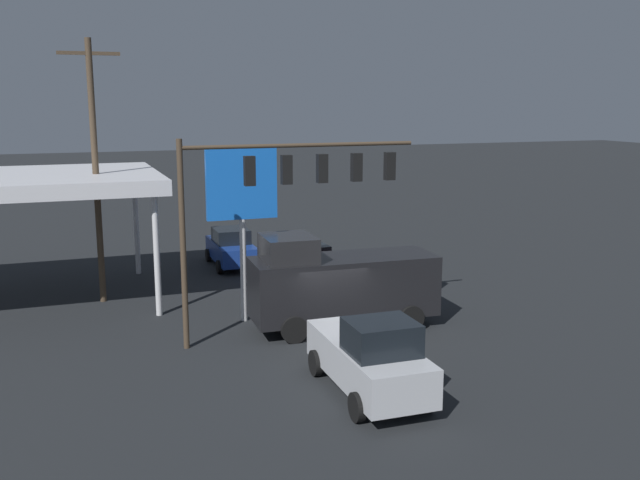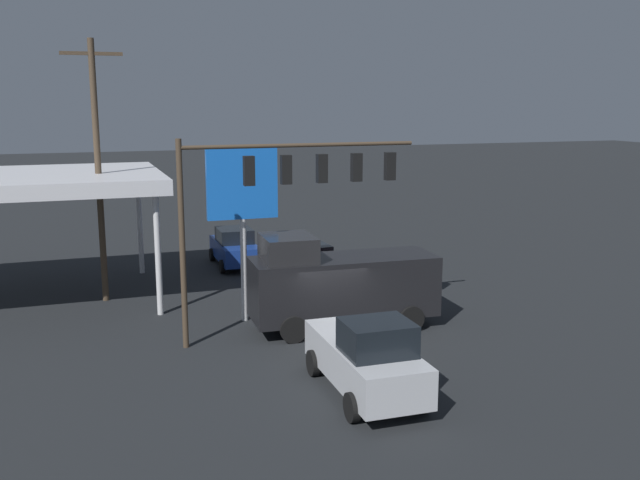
{
  "view_description": "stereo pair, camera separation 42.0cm",
  "coord_description": "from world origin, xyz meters",
  "views": [
    {
      "loc": [
        8.8,
        21.82,
        8.3
      ],
      "look_at": [
        0.0,
        -2.0,
        3.3
      ],
      "focal_mm": 40.0,
      "sensor_mm": 36.0,
      "label": 1
    },
    {
      "loc": [
        8.41,
        21.96,
        8.3
      ],
      "look_at": [
        0.0,
        -2.0,
        3.3
      ],
      "focal_mm": 40.0,
      "sensor_mm": 36.0,
      "label": 2
    }
  ],
  "objects": [
    {
      "name": "gas_station_canopy",
      "position": [
        10.52,
        -9.26,
        5.01
      ],
      "size": [
        11.43,
        8.53,
        5.36
      ],
      "color": "silver",
      "rests_on": "ground"
    },
    {
      "name": "delivery_truck",
      "position": [
        -0.63,
        -1.69,
        1.69
      ],
      "size": [
        6.91,
        2.85,
        3.58
      ],
      "rotation": [
        0.0,
        0.0,
        -0.05
      ],
      "color": "black",
      "rests_on": "ground"
    },
    {
      "name": "price_sign",
      "position": [
        2.44,
        -3.77,
        4.94
      ],
      "size": [
        2.66,
        0.27,
        6.62
      ],
      "color": "silver",
      "rests_on": "ground"
    },
    {
      "name": "utility_pole",
      "position": [
        7.34,
        -8.42,
        5.65
      ],
      "size": [
        2.4,
        0.26,
        10.71
      ],
      "color": "#473828",
      "rests_on": "ground"
    },
    {
      "name": "ground_plane",
      "position": [
        0.0,
        0.0,
        0.0
      ],
      "size": [
        200.0,
        200.0,
        0.0
      ],
      "primitive_type": "plane",
      "color": "black"
    },
    {
      "name": "hatchback_crossing",
      "position": [
        -1.51,
        -7.35,
        0.95
      ],
      "size": [
        2.07,
        3.86,
        1.97
      ],
      "rotation": [
        0.0,
        0.0,
        1.61
      ],
      "color": "maroon",
      "rests_on": "ground"
    },
    {
      "name": "traffic_signal_assembly",
      "position": [
        1.5,
        -1.46,
        5.46
      ],
      "size": [
        8.45,
        0.43,
        7.08
      ],
      "color": "#473828",
      "rests_on": "ground"
    },
    {
      "name": "sedan_waiting",
      "position": [
        0.77,
        -12.95,
        0.95
      ],
      "size": [
        2.11,
        4.43,
        1.93
      ],
      "rotation": [
        0.0,
        0.0,
        1.56
      ],
      "color": "navy",
      "rests_on": "ground"
    },
    {
      "name": "pickup_parked",
      "position": [
        0.79,
        4.28,
        1.11
      ],
      "size": [
        2.35,
        5.24,
        2.4
      ],
      "rotation": [
        0.0,
        0.0,
        1.55
      ],
      "color": "silver",
      "rests_on": "ground"
    }
  ]
}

